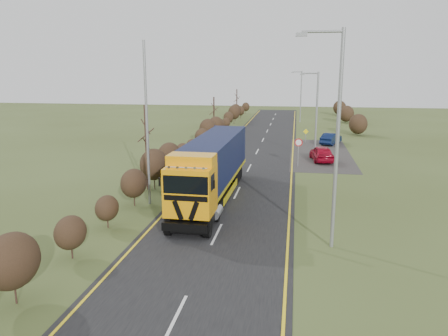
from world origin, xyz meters
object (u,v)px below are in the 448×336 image
speed_sign (298,147)px  car_red_hatchback (322,153)px  car_blue_sedan (331,139)px  lorry (212,165)px  streetlight_near (335,131)px

speed_sign → car_red_hatchback: bearing=51.4°
car_red_hatchback → car_blue_sedan: (1.60, 9.98, -0.09)m
car_red_hatchback → speed_sign: (-2.20, -2.75, 1.05)m
car_blue_sedan → speed_sign: (-3.80, -12.73, 1.13)m
car_red_hatchback → car_blue_sedan: car_red_hatchback is taller
lorry → streetlight_near: (7.07, -6.89, 3.34)m
car_red_hatchback → streetlight_near: bearing=80.1°
car_red_hatchback → speed_sign: size_ratio=1.72×
lorry → speed_sign: size_ratio=5.86×
car_blue_sedan → speed_sign: 13.33m
car_red_hatchback → lorry: bearing=52.8°
car_red_hatchback → streetlight_near: (-0.74, -20.78, 4.93)m
car_red_hatchback → speed_sign: 3.67m
streetlight_near → speed_sign: (-1.46, 18.03, -3.88)m
car_red_hatchback → car_blue_sedan: 10.11m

